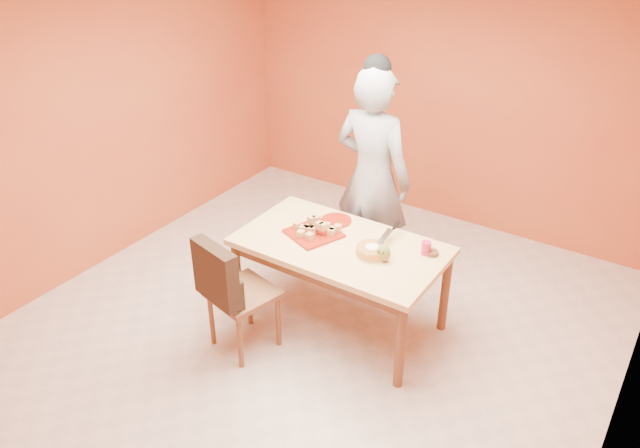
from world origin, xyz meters
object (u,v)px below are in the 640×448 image
Objects in this scene: person at (372,178)px; pastry_platter at (314,233)px; dining_chair at (241,292)px; checker_tin at (432,253)px; egg_ornament at (383,253)px; red_dinner_plate at (336,220)px; magenta_glass at (426,248)px; dining_table at (340,254)px; sponge_cake at (372,250)px.

pastry_platter is (-0.10, -0.75, -0.21)m from person.
dining_chair is 9.95× the size of checker_tin.
pastry_platter is (0.22, 0.66, 0.26)m from dining_chair.
egg_ornament is (0.54, -0.79, -0.15)m from person.
egg_ornament reaches higher than pastry_platter.
magenta_glass is at bearing -3.99° from red_dinner_plate.
person is (-0.15, 0.75, 0.32)m from dining_table.
pastry_platter is at bearing -179.65° from dining_table.
dining_chair is at bearing -160.72° from egg_ornament.
dining_chair is at bearing -105.06° from red_dinner_plate.
dining_chair is 3.92× the size of red_dinner_plate.
dining_chair is 1.52m from person.
dining_chair is 9.57× the size of magenta_glass.
magenta_glass reaches higher than pastry_platter.
dining_table is 0.67m from magenta_glass.
person reaches higher than red_dinner_plate.
dining_chair reaches higher than dining_table.
egg_ornament reaches higher than checker_tin.
person reaches higher than sponge_cake.
checker_tin is at bearing 30.26° from egg_ornament.
sponge_cake is at bearing -144.86° from magenta_glass.
sponge_cake is (0.28, -0.01, 0.13)m from dining_table.
dining_chair is 1.43m from magenta_glass.
dining_table is at bearing 157.52° from egg_ornament.
magenta_glass is (0.61, 0.22, 0.15)m from dining_table.
red_dinner_plate is 0.58m from sponge_cake.
red_dinner_plate is at bearing 176.01° from magenta_glass.
sponge_cake is (0.50, -0.29, 0.03)m from red_dinner_plate.
magenta_glass is at bearing 19.89° from dining_table.
dining_chair is 0.51× the size of person.
magenta_glass is (0.22, 0.26, -0.02)m from egg_ornament.
dining_chair is 7.34× the size of egg_ornament.
dining_chair reaches higher than pastry_platter.
egg_ornament reaches higher than red_dinner_plate.
dining_table is 0.82m from person.
dining_table is at bearing 68.23° from dining_chair.
person is (0.32, 1.41, 0.47)m from dining_chair.
egg_ornament is (0.86, 0.62, 0.31)m from dining_chair.
dining_chair is at bearing -141.19° from checker_tin.
dining_table is at bearing 103.80° from person.
dining_chair is at bearing -125.29° from dining_table.
dining_table is 0.31m from sponge_cake.
checker_tin reaches higher than red_dinner_plate.
person is at bearing 81.68° from red_dinner_plate.
dining_table is 1.61× the size of dining_chair.
checker_tin is (0.26, 0.28, -0.05)m from egg_ornament.
sponge_cake reaches higher than red_dinner_plate.
person is at bearing 107.71° from egg_ornament.
person reaches higher than dining_table.
person is at bearing 90.66° from dining_chair.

